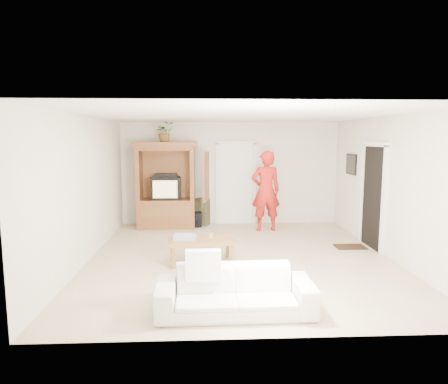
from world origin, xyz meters
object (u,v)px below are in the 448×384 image
object	(u,v)px
man	(266,191)
coffee_table	(202,242)
armoire	(167,191)
sofa	(235,291)

from	to	relation	value
man	coffee_table	bearing A→B (deg)	53.55
armoire	man	xyz separation A→B (m)	(2.37, -0.50, 0.04)
man	coffee_table	distance (m)	2.91
man	sofa	world-z (taller)	man
man	sofa	distance (m)	4.66
armoire	coffee_table	size ratio (longest dim) A/B	1.70
armoire	coffee_table	world-z (taller)	armoire
man	sofa	xyz separation A→B (m)	(-1.06, -4.49, -0.66)
man	coffee_table	size ratio (longest dim) A/B	1.55
sofa	coffee_table	size ratio (longest dim) A/B	1.60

